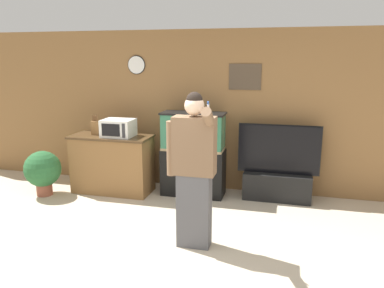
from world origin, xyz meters
TOP-DOWN VIEW (x-y plane):
  - ground_plane at (0.00, 0.00)m, footprint 18.00×18.00m
  - wall_back_paneled at (-0.00, 2.67)m, footprint 10.00×0.08m
  - counter_island at (-1.41, 2.07)m, footprint 1.30×0.59m
  - microwave at (-1.26, 2.04)m, footprint 0.48×0.39m
  - knife_block at (-1.69, 2.08)m, footprint 0.11×0.10m
  - aquarium_on_stand at (-0.10, 2.25)m, footprint 0.99×0.42m
  - tv_on_stand at (1.22, 2.38)m, footprint 1.24×0.40m
  - person_standing at (0.31, 0.62)m, footprint 0.57×0.43m
  - potted_plant at (-2.41, 1.63)m, footprint 0.57×0.57m

SIDE VIEW (x-z plane):
  - ground_plane at x=0.00m, z-range 0.00..0.00m
  - tv_on_stand at x=1.22m, z-range -0.24..0.93m
  - potted_plant at x=-2.41m, z-range 0.06..0.78m
  - counter_island at x=-1.41m, z-range 0.00..0.94m
  - aquarium_on_stand at x=-0.10m, z-range 0.00..1.33m
  - person_standing at x=0.31m, z-range 0.04..1.84m
  - knife_block at x=-1.69m, z-range 0.90..1.23m
  - microwave at x=-1.26m, z-range 0.94..1.21m
  - wall_back_paneled at x=0.00m, z-range 0.00..2.60m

